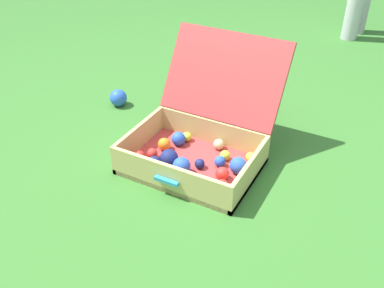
# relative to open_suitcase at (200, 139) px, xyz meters

# --- Properties ---
(ground_plane) EXTENTS (16.00, 16.00, 0.00)m
(ground_plane) POSITION_rel_open_suitcase_xyz_m (0.06, -0.13, -0.11)
(ground_plane) COLOR #336B28
(open_suitcase) EXTENTS (0.58, 0.68, 0.51)m
(open_suitcase) POSITION_rel_open_suitcase_xyz_m (0.00, 0.00, 0.00)
(open_suitcase) COLOR #B23838
(open_suitcase) RESTS_ON ground
(stray_ball_on_grass) EXTENTS (0.10, 0.10, 0.10)m
(stray_ball_on_grass) POSITION_rel_open_suitcase_xyz_m (-0.65, 0.24, -0.06)
(stray_ball_on_grass) COLOR blue
(stray_ball_on_grass) RESTS_ON ground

